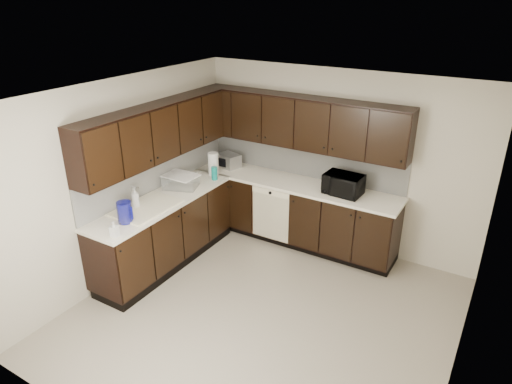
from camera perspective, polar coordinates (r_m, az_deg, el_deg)
floor at (r=5.41m, az=0.92°, el=-15.09°), size 4.00×4.00×0.00m
ceiling at (r=4.30m, az=1.15°, el=11.77°), size 4.00×4.00×0.00m
wall_back at (r=6.40m, az=10.04°, el=3.86°), size 4.00×0.02×2.50m
wall_left at (r=5.89m, az=-16.09°, el=1.47°), size 0.02×4.00×2.50m
wall_right at (r=4.24m, az=25.49°, el=-9.27°), size 0.02×4.00×2.50m
wall_front at (r=3.42m, az=-16.69°, el=-16.31°), size 4.00×0.02×2.50m
lower_cabinets at (r=6.41m, az=-1.87°, el=-3.88°), size 3.00×2.80×0.90m
countertop at (r=6.19m, az=-1.96°, el=0.26°), size 3.03×2.83×0.04m
backsplash at (r=6.37m, az=-2.56°, el=3.45°), size 3.00×2.80×0.48m
upper_cabinets at (r=6.03m, az=-2.34°, el=8.18°), size 3.00×2.80×0.70m
dishwasher at (r=6.44m, az=1.85°, el=-2.42°), size 0.58×0.04×0.78m
sink at (r=5.81m, az=-13.59°, el=-2.53°), size 0.54×0.82×0.42m
microwave at (r=6.08m, az=10.84°, el=0.95°), size 0.51×0.36×0.27m
soap_bottle_a at (r=5.20m, az=-17.31°, el=-4.42°), size 0.09×0.09×0.18m
soap_bottle_b at (r=5.79m, az=-14.85°, el=-0.68°), size 0.12×0.13×0.26m
toaster_oven at (r=6.93m, az=-3.38°, el=3.94°), size 0.37×0.31×0.20m
storage_bin at (r=6.28m, az=-9.36°, el=1.32°), size 0.52×0.46×0.17m
blue_pitcher at (r=5.46m, az=-16.10°, el=-2.45°), size 0.22×0.22×0.25m
teal_tumbler at (r=6.47m, az=-5.23°, el=2.35°), size 0.11×0.11×0.19m
paper_towel_roll at (r=6.64m, az=-5.37°, el=3.54°), size 0.17×0.17×0.33m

